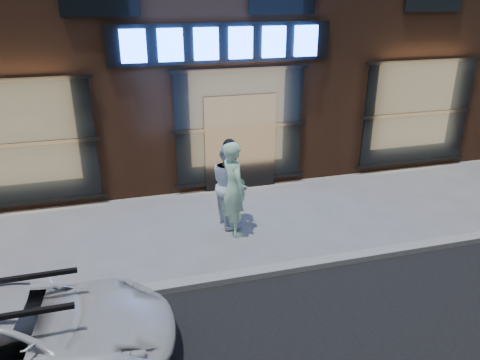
# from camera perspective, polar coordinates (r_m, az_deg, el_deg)

# --- Properties ---
(ground) EXTENTS (90.00, 90.00, 0.00)m
(ground) POSITION_cam_1_polar(r_m,az_deg,el_deg) (8.76, 7.08, -10.72)
(ground) COLOR slate
(ground) RESTS_ON ground
(curb) EXTENTS (60.00, 0.25, 0.12)m
(curb) POSITION_cam_1_polar(r_m,az_deg,el_deg) (8.73, 7.10, -10.39)
(curb) COLOR gray
(curb) RESTS_ON ground
(man_bowtie) EXTENTS (0.63, 0.81, 1.99)m
(man_bowtie) POSITION_cam_1_polar(r_m,az_deg,el_deg) (9.45, -0.79, -1.09)
(man_bowtie) COLOR #B7F1D6
(man_bowtie) RESTS_ON ground
(man_cap) EXTENTS (0.77, 0.95, 1.83)m
(man_cap) POSITION_cam_1_polar(r_m,az_deg,el_deg) (9.87, -1.26, -0.53)
(man_cap) COLOR silver
(man_cap) RESTS_ON ground
(white_suv) EXTENTS (4.23, 2.23, 1.13)m
(white_suv) POSITION_cam_1_polar(r_m,az_deg,el_deg) (7.03, -25.46, -16.79)
(white_suv) COLOR silver
(white_suv) RESTS_ON ground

